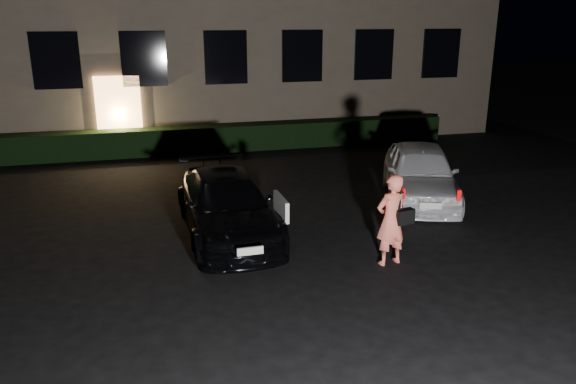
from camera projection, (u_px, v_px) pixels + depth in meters
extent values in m
plane|color=black|center=(332.00, 294.00, 9.13)|extent=(80.00, 80.00, 0.00)
cube|color=#FAB268|center=(119.00, 115.00, 18.01)|extent=(1.40, 0.10, 2.50)
cube|color=black|center=(56.00, 61.00, 17.07)|extent=(1.40, 0.10, 1.70)
cube|color=black|center=(144.00, 59.00, 17.69)|extent=(1.40, 0.10, 1.70)
cube|color=black|center=(226.00, 58.00, 18.31)|extent=(1.40, 0.10, 1.70)
cube|color=black|center=(302.00, 56.00, 18.94)|extent=(1.40, 0.10, 1.70)
cube|color=black|center=(374.00, 55.00, 19.56)|extent=(1.40, 0.10, 1.70)
cube|color=black|center=(441.00, 54.00, 20.18)|extent=(1.40, 0.10, 1.70)
cube|color=black|center=(230.00, 138.00, 18.69)|extent=(15.00, 0.70, 0.85)
imported|color=black|center=(227.00, 205.00, 11.47)|extent=(1.86, 4.33, 1.24)
cube|color=white|center=(281.00, 207.00, 10.95)|extent=(0.10, 0.89, 0.41)
cube|color=silver|center=(250.00, 251.00, 9.46)|extent=(0.45, 0.05, 0.14)
imported|color=white|center=(420.00, 173.00, 13.59)|extent=(2.96, 4.36, 1.38)
cube|color=red|center=(403.00, 194.00, 11.80)|extent=(0.10, 0.08, 0.23)
cube|color=red|center=(459.00, 195.00, 11.68)|extent=(0.10, 0.08, 0.23)
cube|color=silver|center=(431.00, 206.00, 11.76)|extent=(0.44, 0.20, 0.14)
imported|color=#FF745E|center=(391.00, 220.00, 10.02)|extent=(0.69, 0.53, 1.70)
cube|color=black|center=(405.00, 217.00, 10.00)|extent=(0.37, 0.23, 0.27)
cube|color=black|center=(400.00, 196.00, 9.86)|extent=(0.05, 0.06, 0.53)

